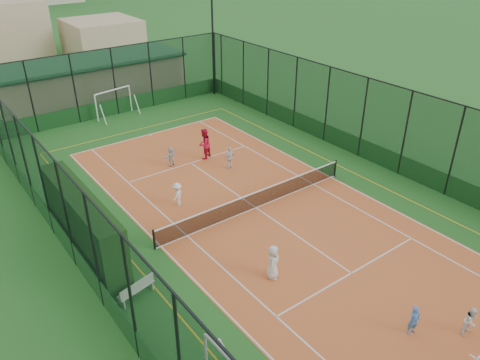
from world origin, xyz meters
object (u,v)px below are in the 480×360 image
object	(u,v)px
child_near_mid	(414,320)
clubhouse	(91,78)
child_near_left	(273,262)
child_far_left	(177,194)
floodlight_ne	(213,45)
futsal_goal_far	(114,103)
child_near_right	(471,321)
child_far_back	(171,156)
coach	(204,144)
white_bench	(136,288)
child_far_right	(230,158)

from	to	relation	value
child_near_mid	clubhouse	bearing A→B (deg)	103.10
child_near_left	child_far_left	xyz separation A→B (m)	(-0.29, 7.20, -0.12)
floodlight_ne	futsal_goal_far	bearing A→B (deg)	179.36
child_near_mid	futsal_goal_far	bearing A→B (deg)	103.64
child_near_left	floodlight_ne	bearing A→B (deg)	19.27
child_near_right	futsal_goal_far	bearing A→B (deg)	93.56
clubhouse	child_far_back	size ratio (longest dim) A/B	12.52
child_near_right	child_far_back	size ratio (longest dim) A/B	0.95
clubhouse	coach	size ratio (longest dim) A/B	7.88
futsal_goal_far	child_far_back	xyz separation A→B (m)	(-0.71, -9.89, -0.39)
white_bench	child_far_left	distance (m)	6.84
child_far_right	child_near_right	bearing A→B (deg)	84.22
child_near_mid	child_far_back	world-z (taller)	child_far_back
child_far_right	coach	size ratio (longest dim) A/B	0.71
child_far_right	child_near_left	bearing A→B (deg)	61.21
white_bench	child_far_left	size ratio (longest dim) A/B	1.22
white_bench	child_far_right	world-z (taller)	child_far_right
child_near_right	coach	distance (m)	17.55
child_near_left	child_far_right	distance (m)	9.99
child_far_right	child_far_back	distance (m)	3.55
floodlight_ne	white_bench	size ratio (longest dim) A/B	5.24
white_bench	futsal_goal_far	size ratio (longest dim) A/B	0.51
coach	child_near_right	bearing A→B (deg)	66.89
child_far_right	child_far_back	bearing A→B (deg)	-45.66
white_bench	child_far_back	bearing A→B (deg)	41.15
child_far_right	coach	world-z (taller)	coach
child_far_back	child_near_mid	bearing A→B (deg)	72.36
child_far_left	child_far_back	size ratio (longest dim) A/B	1.06
child_far_right	futsal_goal_far	bearing A→B (deg)	-84.31
white_bench	child_near_left	size ratio (longest dim) A/B	1.03
child_far_right	coach	xyz separation A→B (m)	(-0.47, 2.07, 0.28)
child_near_left	child_near_right	size ratio (longest dim) A/B	1.32
floodlight_ne	child_far_back	distance (m)	14.21
child_near_left	child_far_back	size ratio (longest dim) A/B	1.26
child_far_left	child_far_back	bearing A→B (deg)	-149.03
white_bench	child_far_left	bearing A→B (deg)	33.72
clubhouse	white_bench	xyz separation A→B (m)	(-7.80, -24.34, -1.13)
child_near_left	child_near_right	world-z (taller)	child_near_left
child_near_left	child_far_left	bearing A→B (deg)	49.80
futsal_goal_far	child_near_mid	world-z (taller)	futsal_goal_far
child_far_left	child_far_right	distance (m)	4.95
floodlight_ne	child_far_right	bearing A→B (deg)	-120.11
white_bench	child_near_right	world-z (taller)	child_near_right
clubhouse	child_near_mid	world-z (taller)	clubhouse
futsal_goal_far	child_far_back	size ratio (longest dim) A/B	2.56
futsal_goal_far	child_far_left	world-z (taller)	futsal_goal_far
floodlight_ne	child_near_right	distance (m)	28.95
child_near_left	child_near_right	bearing A→B (deg)	-103.25
child_far_back	coach	xyz separation A→B (m)	(2.15, -0.33, 0.36)
white_bench	clubhouse	bearing A→B (deg)	59.63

